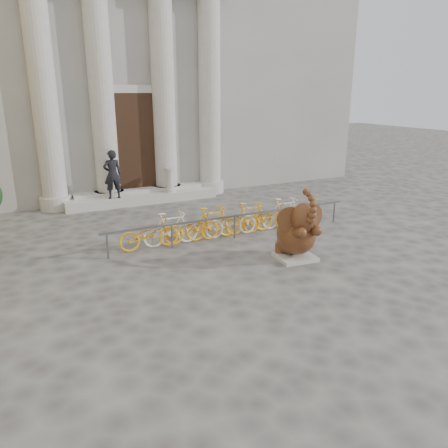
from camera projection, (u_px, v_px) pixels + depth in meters
name	position (u px, v px, depth m)	size (l,w,h in m)	color
ground	(265.00, 296.00, 9.49)	(80.00, 80.00, 0.00)	#474442
classical_building	(102.00, 53.00, 20.53)	(22.00, 10.70, 12.00)	gray
entrance_steps	(142.00, 198.00, 17.49)	(6.00, 1.20, 0.36)	#A8A59E
elephant_statue	(297.00, 234.00, 11.38)	(1.31, 1.50, 1.97)	#A8A59E
bike_rack	(231.00, 220.00, 13.31)	(8.00, 0.53, 1.00)	slate
pedestrian	(113.00, 174.00, 16.37)	(0.67, 0.44, 1.83)	black
balustrade_post	(170.00, 181.00, 17.51)	(0.40, 0.40, 0.99)	#A8A59E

